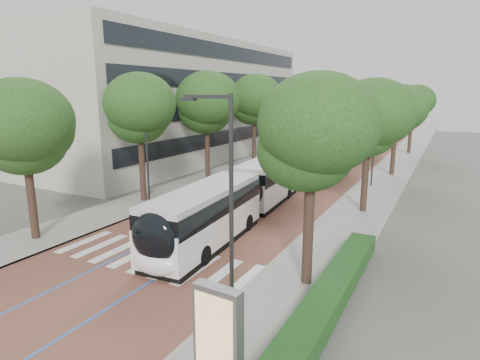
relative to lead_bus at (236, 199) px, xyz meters
name	(u,v)px	position (x,y,z in m)	size (l,w,h in m)	color
ground	(138,266)	(-1.17, -7.60, -1.63)	(160.00, 160.00, 0.00)	#51544C
road	(343,153)	(-1.17, 32.40, -1.62)	(11.00, 140.00, 0.02)	brown
sidewalk_left	(291,149)	(-8.67, 32.40, -1.57)	(4.00, 140.00, 0.12)	gray
sidewalk_right	(403,157)	(6.33, 32.40, -1.57)	(4.00, 140.00, 0.12)	gray
kerb_left	(304,150)	(-6.77, 32.40, -1.57)	(0.20, 140.00, 0.14)	gray
kerb_right	(387,156)	(4.43, 32.40, -1.57)	(0.20, 140.00, 0.14)	gray
zebra_crossing	(155,259)	(-0.97, -6.60, -1.60)	(10.55, 3.60, 0.01)	silver
lane_line_left	(332,152)	(-2.77, 32.40, -1.60)	(0.12, 126.00, 0.01)	blue
lane_line_right	(356,154)	(0.43, 32.40, -1.60)	(0.12, 126.00, 0.01)	blue
office_building	(169,101)	(-20.65, 20.40, 5.37)	(18.11, 40.00, 14.00)	#AFAEA2
hedge	(325,302)	(7.93, -7.60, -1.11)	(1.20, 14.00, 0.80)	#194216
streetlight_near	(226,202)	(5.45, -10.60, 3.19)	(1.82, 0.20, 8.00)	#2B2B2D
streetlight_far	(373,131)	(5.45, 14.40, 3.19)	(1.82, 0.20, 8.00)	#2B2B2D
lamp_post_left	(147,151)	(-7.27, 0.40, 2.49)	(0.14, 0.14, 8.00)	#2B2B2D
trees_left	(250,104)	(-8.67, 19.20, 5.14)	(5.89, 60.54, 9.48)	black
trees_right	(387,116)	(6.53, 14.50, 4.56)	(5.29, 46.83, 8.45)	black
lead_bus	(236,199)	(0.00, 0.00, 0.00)	(3.74, 18.52, 3.20)	black
bus_queued_0	(320,162)	(0.63, 15.72, 0.00)	(2.75, 12.44, 3.20)	white
bus_queued_1	(353,145)	(0.70, 29.36, 0.00)	(2.61, 12.41, 3.20)	white
ad_panel	(218,335)	(6.36, -12.69, 0.06)	(1.46, 0.59, 2.98)	#59595B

